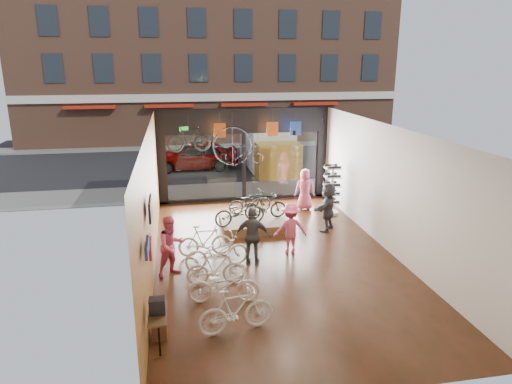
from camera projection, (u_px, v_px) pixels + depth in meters
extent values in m
cube|color=black|center=(275.00, 257.00, 13.59)|extent=(7.00, 12.00, 0.04)
cube|color=black|center=(277.00, 128.00, 12.53)|extent=(7.00, 12.00, 0.04)
cube|color=#A1732B|center=(150.00, 202.00, 12.46)|extent=(0.04, 12.00, 3.80)
cube|color=beige|center=(390.00, 189.00, 13.66)|extent=(0.04, 12.00, 3.80)
cube|color=beige|center=(357.00, 298.00, 7.36)|extent=(7.00, 0.04, 3.80)
cube|color=#198C26|center=(184.00, 129.00, 17.90)|extent=(0.35, 0.06, 0.18)
cube|color=black|center=(222.00, 157.00, 27.78)|extent=(30.00, 18.00, 0.02)
cube|color=slate|center=(240.00, 190.00, 20.38)|extent=(30.00, 2.40, 0.12)
cube|color=slate|center=(215.00, 145.00, 31.55)|extent=(30.00, 2.00, 0.12)
cube|color=brown|center=(210.00, 41.00, 32.01)|extent=(26.00, 5.00, 14.00)
imported|color=gray|center=(195.00, 155.00, 24.43)|extent=(4.58, 1.84, 1.56)
imported|color=beige|center=(236.00, 310.00, 9.67)|extent=(1.74, 0.76, 1.01)
imported|color=beige|center=(224.00, 285.00, 10.87)|extent=(1.78, 0.79, 0.90)
imported|color=beige|center=(216.00, 268.00, 11.76)|extent=(1.52, 0.44, 0.91)
imported|color=beige|center=(217.00, 252.00, 12.71)|extent=(1.93, 1.00, 0.96)
imported|color=beige|center=(205.00, 241.00, 13.51)|extent=(1.60, 0.48, 0.96)
cube|color=#4B2F1B|center=(255.00, 223.00, 15.94)|extent=(2.40, 1.80, 0.30)
imported|color=black|center=(240.00, 212.00, 15.22)|extent=(1.85, 0.98, 0.93)
imported|color=black|center=(266.00, 206.00, 15.82)|extent=(1.56, 0.62, 0.91)
imported|color=black|center=(250.00, 202.00, 16.45)|extent=(1.65, 0.80, 0.83)
imported|color=#CC4C72|center=(171.00, 246.00, 12.20)|extent=(1.02, 0.96, 1.67)
imported|color=#3F3F44|center=(253.00, 236.00, 12.87)|extent=(1.07, 0.71, 1.69)
imported|color=#CC4C72|center=(291.00, 229.00, 13.62)|extent=(1.04, 0.64, 1.56)
imported|color=#CC4C72|center=(305.00, 189.00, 17.74)|extent=(0.88, 0.67, 1.61)
imported|color=#3F3F44|center=(328.00, 207.00, 15.49)|extent=(1.36, 1.51, 1.67)
imported|color=black|center=(189.00, 139.00, 16.36)|extent=(1.60, 0.53, 0.95)
cube|color=#CC5919|center=(220.00, 130.00, 17.49)|extent=(0.45, 0.03, 0.55)
cube|color=#CC5919|center=(273.00, 129.00, 17.84)|extent=(0.45, 0.03, 0.55)
cube|color=#1E3F99|center=(296.00, 128.00, 18.00)|extent=(0.45, 0.03, 0.55)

